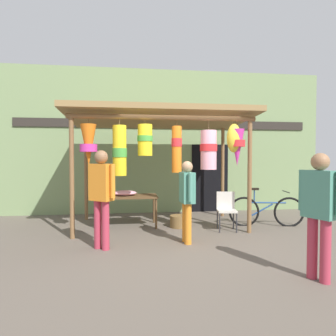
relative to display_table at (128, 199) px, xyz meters
name	(u,v)px	position (x,y,z in m)	size (l,w,h in m)	color
ground_plane	(182,236)	(1.10, -0.96, -0.65)	(30.00, 30.00, 0.00)	#60564C
shop_facade	(166,142)	(1.11, 1.77, 1.43)	(9.41, 0.29, 4.17)	#7A9360
market_stall_canopy	(162,128)	(0.77, -0.26, 1.63)	(4.16, 2.32, 2.68)	brown
display_table	(128,199)	(0.00, 0.00, 0.00)	(1.34, 0.74, 0.72)	brown
flower_heap_on_table	(125,193)	(-0.08, 0.02, 0.13)	(0.57, 0.40, 0.12)	pink
folding_chair	(226,207)	(2.15, -0.61, -0.15)	(0.46, 0.46, 0.84)	beige
wicker_basket_by_table	(179,221)	(1.17, -0.22, -0.51)	(0.43, 0.43, 0.27)	brown
parked_bicycle	(266,211)	(3.21, -0.37, -0.30)	(1.73, 0.48, 0.92)	black
vendor_in_orange	(187,195)	(1.10, -1.47, 0.25)	(0.24, 0.59, 1.54)	orange
customer_foreground	(319,206)	(2.47, -3.35, 0.33)	(0.36, 0.56, 1.66)	#B23347
shopper_by_bananas	(101,191)	(-0.45, -1.65, 0.38)	(0.49, 0.42, 1.73)	#B23347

